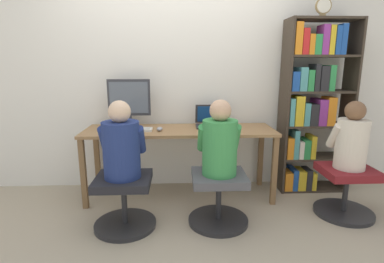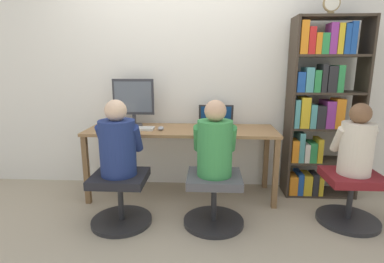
{
  "view_description": "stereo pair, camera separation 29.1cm",
  "coord_description": "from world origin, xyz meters",
  "px_view_note": "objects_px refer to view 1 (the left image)",
  "views": [
    {
      "loc": [
        -0.01,
        -2.71,
        1.38
      ],
      "look_at": [
        0.12,
        0.13,
        0.74
      ],
      "focal_mm": 28.0,
      "sensor_mm": 36.0,
      "label": 1
    },
    {
      "loc": [
        0.28,
        -2.71,
        1.38
      ],
      "look_at": [
        0.12,
        0.13,
        0.74
      ],
      "focal_mm": 28.0,
      "sensor_mm": 36.0,
      "label": 2
    }
  ],
  "objects_px": {
    "bookshelf": "(311,104)",
    "office_chair_side": "(346,189)",
    "desktop_monitor": "(129,101)",
    "person_at_monitor": "(121,145)",
    "person_near_shelf": "(352,139)",
    "keyboard": "(130,130)",
    "person_at_laptop": "(220,143)",
    "desk_clock": "(323,6)",
    "laptop": "(213,122)",
    "office_chair_right": "(219,196)",
    "office_chair_left": "(124,200)"
  },
  "relations": [
    {
      "from": "person_at_laptop",
      "to": "person_near_shelf",
      "type": "height_order",
      "value": "person_at_laptop"
    },
    {
      "from": "person_at_monitor",
      "to": "person_near_shelf",
      "type": "height_order",
      "value": "person_at_monitor"
    },
    {
      "from": "keyboard",
      "to": "person_at_laptop",
      "type": "height_order",
      "value": "person_at_laptop"
    },
    {
      "from": "laptop",
      "to": "office_chair_right",
      "type": "distance_m",
      "value": 0.87
    },
    {
      "from": "desktop_monitor",
      "to": "person_near_shelf",
      "type": "xyz_separation_m",
      "value": [
        2.06,
        -0.62,
        -0.28
      ]
    },
    {
      "from": "desktop_monitor",
      "to": "office_chair_side",
      "type": "distance_m",
      "value": 2.28
    },
    {
      "from": "person_at_monitor",
      "to": "laptop",
      "type": "bearing_deg",
      "value": 40.67
    },
    {
      "from": "person_at_laptop",
      "to": "bookshelf",
      "type": "distance_m",
      "value": 1.28
    },
    {
      "from": "person_at_monitor",
      "to": "desk_clock",
      "type": "height_order",
      "value": "desk_clock"
    },
    {
      "from": "desktop_monitor",
      "to": "bookshelf",
      "type": "relative_size",
      "value": 0.27
    },
    {
      "from": "keyboard",
      "to": "person_at_laptop",
      "type": "relative_size",
      "value": 0.68
    },
    {
      "from": "office_chair_right",
      "to": "office_chair_side",
      "type": "xyz_separation_m",
      "value": [
        1.2,
        0.1,
        0.0
      ]
    },
    {
      "from": "person_near_shelf",
      "to": "desk_clock",
      "type": "bearing_deg",
      "value": 103.9
    },
    {
      "from": "person_at_laptop",
      "to": "keyboard",
      "type": "bearing_deg",
      "value": 148.1
    },
    {
      "from": "laptop",
      "to": "desk_clock",
      "type": "xyz_separation_m",
      "value": [
        1.05,
        -0.08,
        1.15
      ]
    },
    {
      "from": "keyboard",
      "to": "office_chair_right",
      "type": "bearing_deg",
      "value": -32.13
    },
    {
      "from": "bookshelf",
      "to": "office_chair_side",
      "type": "bearing_deg",
      "value": -77.21
    },
    {
      "from": "desk_clock",
      "to": "keyboard",
      "type": "bearing_deg",
      "value": -177.13
    },
    {
      "from": "desktop_monitor",
      "to": "person_at_monitor",
      "type": "height_order",
      "value": "desktop_monitor"
    },
    {
      "from": "keyboard",
      "to": "office_chair_side",
      "type": "bearing_deg",
      "value": -11.8
    },
    {
      "from": "office_chair_left",
      "to": "desktop_monitor",
      "type": "bearing_deg",
      "value": 93.2
    },
    {
      "from": "laptop",
      "to": "office_chair_side",
      "type": "distance_m",
      "value": 1.42
    },
    {
      "from": "person_at_monitor",
      "to": "person_near_shelf",
      "type": "xyz_separation_m",
      "value": [
        2.01,
        0.13,
        -0.01
      ]
    },
    {
      "from": "laptop",
      "to": "person_near_shelf",
      "type": "relative_size",
      "value": 0.6
    },
    {
      "from": "person_at_monitor",
      "to": "bookshelf",
      "type": "distance_m",
      "value": 2.02
    },
    {
      "from": "office_chair_left",
      "to": "keyboard",
      "type": "bearing_deg",
      "value": 91.17
    },
    {
      "from": "desktop_monitor",
      "to": "office_chair_left",
      "type": "height_order",
      "value": "desktop_monitor"
    },
    {
      "from": "office_chair_left",
      "to": "office_chair_right",
      "type": "bearing_deg",
      "value": 2.29
    },
    {
      "from": "office_chair_right",
      "to": "desk_clock",
      "type": "distance_m",
      "value": 2.09
    },
    {
      "from": "desktop_monitor",
      "to": "person_at_laptop",
      "type": "bearing_deg",
      "value": -39.93
    },
    {
      "from": "laptop",
      "to": "bookshelf",
      "type": "distance_m",
      "value": 1.06
    },
    {
      "from": "office_chair_right",
      "to": "office_chair_side",
      "type": "distance_m",
      "value": 1.2
    },
    {
      "from": "office_chair_left",
      "to": "desk_clock",
      "type": "height_order",
      "value": "desk_clock"
    },
    {
      "from": "desktop_monitor",
      "to": "desk_clock",
      "type": "relative_size",
      "value": 2.82
    },
    {
      "from": "desktop_monitor",
      "to": "bookshelf",
      "type": "xyz_separation_m",
      "value": [
        1.92,
        -0.04,
        -0.04
      ]
    },
    {
      "from": "office_chair_side",
      "to": "desk_clock",
      "type": "bearing_deg",
      "value": 103.79
    },
    {
      "from": "desktop_monitor",
      "to": "laptop",
      "type": "height_order",
      "value": "desktop_monitor"
    },
    {
      "from": "desk_clock",
      "to": "desktop_monitor",
      "type": "bearing_deg",
      "value": 176.79
    },
    {
      "from": "laptop",
      "to": "office_chair_right",
      "type": "relative_size",
      "value": 0.7
    },
    {
      "from": "desktop_monitor",
      "to": "person_near_shelf",
      "type": "bearing_deg",
      "value": -16.83
    },
    {
      "from": "keyboard",
      "to": "person_at_monitor",
      "type": "distance_m",
      "value": 0.55
    },
    {
      "from": "laptop",
      "to": "bookshelf",
      "type": "bearing_deg",
      "value": -0.65
    },
    {
      "from": "keyboard",
      "to": "desk_clock",
      "type": "relative_size",
      "value": 2.46
    },
    {
      "from": "desk_clock",
      "to": "person_at_laptop",
      "type": "bearing_deg",
      "value": -150.36
    },
    {
      "from": "desktop_monitor",
      "to": "office_chair_side",
      "type": "relative_size",
      "value": 0.94
    },
    {
      "from": "keyboard",
      "to": "bookshelf",
      "type": "relative_size",
      "value": 0.24
    },
    {
      "from": "desktop_monitor",
      "to": "keyboard",
      "type": "xyz_separation_m",
      "value": [
        0.03,
        -0.2,
        -0.26
      ]
    },
    {
      "from": "keyboard",
      "to": "person_near_shelf",
      "type": "height_order",
      "value": "person_near_shelf"
    },
    {
      "from": "person_at_laptop",
      "to": "desktop_monitor",
      "type": "bearing_deg",
      "value": 140.07
    },
    {
      "from": "desk_clock",
      "to": "person_near_shelf",
      "type": "xyz_separation_m",
      "value": [
        0.13,
        -0.51,
        -1.2
      ]
    }
  ]
}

